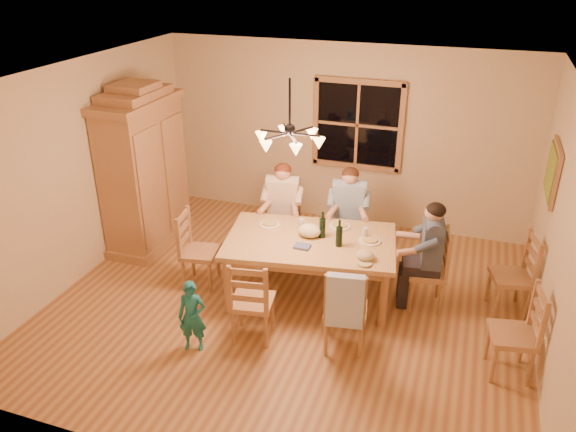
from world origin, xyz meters
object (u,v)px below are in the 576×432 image
at_px(chair_end_right, 426,283).
at_px(chair_far_left, 283,234).
at_px(chair_near_left, 253,313).
at_px(adult_woman, 283,199).
at_px(chandelier, 290,138).
at_px(adult_plaid_man, 349,203).
at_px(chair_spare_back, 509,288).
at_px(chair_far_right, 347,239).
at_px(chair_spare_front, 510,347).
at_px(chair_near_right, 345,322).
at_px(armoire, 144,173).
at_px(child, 192,316).
at_px(chair_end_left, 201,263).
at_px(dining_table, 310,246).
at_px(wine_bottle_b, 339,233).
at_px(wine_bottle_a, 322,225).
at_px(adult_slate_man, 431,242).

bearing_deg(chair_end_right, chair_far_left, 63.43).
distance_m(chair_near_left, chair_end_right, 2.10).
xyz_separation_m(chair_far_left, adult_woman, (0.00, 0.00, 0.54)).
distance_m(chandelier, adult_plaid_man, 1.82).
bearing_deg(chair_near_left, chair_end_right, 26.57).
bearing_deg(chair_spare_back, chandelier, 91.52).
bearing_deg(chair_far_left, chair_spare_back, 162.28).
xyz_separation_m(chair_far_right, chair_spare_front, (2.06, -1.70, 0.00)).
relative_size(chair_near_right, chair_end_right, 1.00).
height_order(armoire, child, armoire).
xyz_separation_m(chair_end_left, adult_plaid_man, (1.59, 1.22, 0.54)).
xyz_separation_m(chair_near_right, adult_plaid_man, (-0.42, 1.83, 0.54)).
relative_size(dining_table, chair_end_left, 2.18).
xyz_separation_m(chair_far_left, wine_bottle_b, (1.00, -0.89, 0.62)).
height_order(chair_near_right, adult_plaid_man, adult_plaid_man).
bearing_deg(chair_far_left, armoire, -1.88).
bearing_deg(adult_woman, chair_spare_front, 142.56).
bearing_deg(adult_plaid_man, adult_woman, 0.00).
xyz_separation_m(chandelier, chair_spare_front, (2.45, -0.43, -1.77)).
xyz_separation_m(chair_end_left, wine_bottle_b, (1.72, 0.18, 0.62)).
bearing_deg(chair_near_right, adult_woman, 117.90).
height_order(chair_far_left, chair_spare_back, same).
xyz_separation_m(wine_bottle_a, wine_bottle_b, (0.24, -0.14, 0.00)).
relative_size(chair_far_left, chair_far_right, 1.00).
height_order(chair_far_left, adult_plaid_man, adult_plaid_man).
bearing_deg(adult_slate_man, armoire, 75.34).
bearing_deg(wine_bottle_b, chair_end_left, -173.97).
bearing_deg(chair_end_left, adult_woman, 136.74).
height_order(adult_plaid_man, wine_bottle_b, adult_plaid_man).
relative_size(wine_bottle_b, chair_spare_back, 0.33).
height_order(chandelier, chair_end_right, chandelier).
distance_m(chandelier, chair_far_right, 2.22).
bearing_deg(chair_spare_front, chandelier, 70.10).
relative_size(dining_table, chair_near_right, 2.18).
relative_size(adult_woman, adult_plaid_man, 1.00).
height_order(chair_near_right, chair_spare_back, same).
xyz_separation_m(chandelier, chair_near_left, (-0.17, -0.72, -1.77)).
height_order(adult_woman, chair_spare_front, adult_woman).
relative_size(dining_table, chair_near_left, 2.18).
distance_m(chair_spare_front, chair_spare_back, 1.13).
bearing_deg(chair_spare_front, chair_far_right, 40.40).
relative_size(chair_near_left, wine_bottle_a, 3.00).
distance_m(chandelier, chair_spare_front, 3.06).
bearing_deg(adult_slate_man, chair_near_right, 136.74).
distance_m(armoire, adult_plaid_man, 2.85).
distance_m(chair_far_left, adult_woman, 0.54).
distance_m(wine_bottle_b, chair_spare_back, 2.08).
distance_m(armoire, wine_bottle_a, 2.75).
height_order(chair_far_right, adult_plaid_man, adult_plaid_man).
xyz_separation_m(child, chair_spare_front, (3.14, 0.69, -0.10)).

